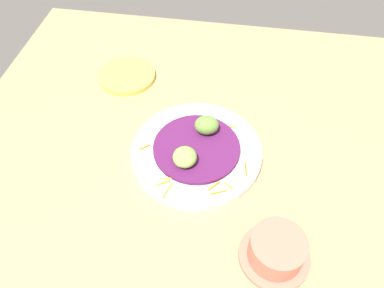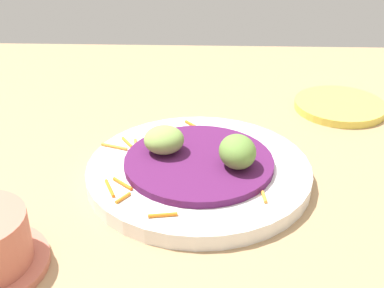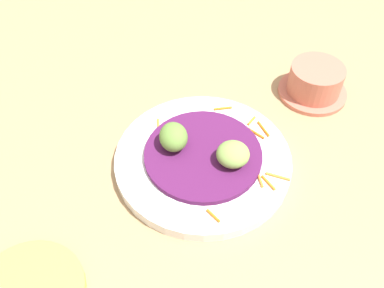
# 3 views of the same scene
# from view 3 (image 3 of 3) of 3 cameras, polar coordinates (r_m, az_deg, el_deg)

# --- Properties ---
(table_surface) EXTENTS (1.10, 1.10, 0.02)m
(table_surface) POSITION_cam_3_polar(r_m,az_deg,el_deg) (0.69, 5.09, -2.30)
(table_surface) COLOR tan
(table_surface) RESTS_ON ground
(main_plate) EXTENTS (0.28, 0.28, 0.02)m
(main_plate) POSITION_cam_3_polar(r_m,az_deg,el_deg) (0.66, 1.48, -2.19)
(main_plate) COLOR white
(main_plate) RESTS_ON table_surface
(cabbage_bed) EXTENTS (0.18, 0.18, 0.01)m
(cabbage_bed) POSITION_cam_3_polar(r_m,az_deg,el_deg) (0.65, 1.51, -1.41)
(cabbage_bed) COLOR #51194C
(cabbage_bed) RESTS_ON main_plate
(carrot_garnish) EXTENTS (0.23, 0.21, 0.00)m
(carrot_garnish) POSITION_cam_3_polar(r_m,az_deg,el_deg) (0.67, 7.23, -0.82)
(carrot_garnish) COLOR orange
(carrot_garnish) RESTS_ON main_plate
(guac_scoop_left) EXTENTS (0.06, 0.05, 0.04)m
(guac_scoop_left) POSITION_cam_3_polar(r_m,az_deg,el_deg) (0.64, -2.52, 1.15)
(guac_scoop_left) COLOR olive
(guac_scoop_left) RESTS_ON cabbage_bed
(guac_scoop_center) EXTENTS (0.05, 0.06, 0.03)m
(guac_scoop_center) POSITION_cam_3_polar(r_m,az_deg,el_deg) (0.63, 5.74, -1.39)
(guac_scoop_center) COLOR #84A851
(guac_scoop_center) RESTS_ON cabbage_bed
(terracotta_bowl) EXTENTS (0.12, 0.12, 0.06)m
(terracotta_bowl) POSITION_cam_3_polar(r_m,az_deg,el_deg) (0.80, 16.34, 8.08)
(terracotta_bowl) COLOR #C66B56
(terracotta_bowl) RESTS_ON table_surface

